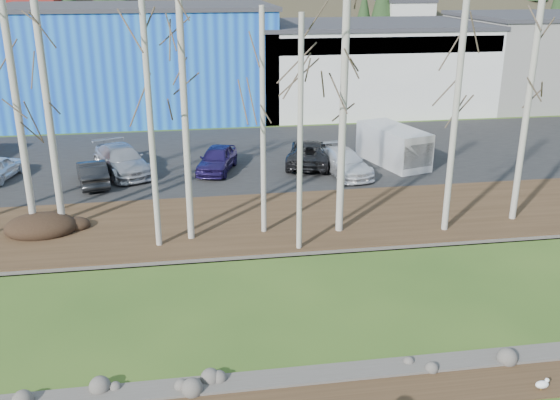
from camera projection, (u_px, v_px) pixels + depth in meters
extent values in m
cube|color=#382616|center=(311.00, 400.00, 16.34)|extent=(80.00, 1.80, 0.03)
cube|color=#382616|center=(255.00, 222.00, 27.82)|extent=(80.00, 7.00, 0.15)
cube|color=black|center=(234.00, 157.00, 37.56)|extent=(80.00, 14.00, 0.14)
cube|color=#1345B8|center=(140.00, 62.00, 48.31)|extent=(20.00, 12.00, 8.00)
cube|color=#333338|center=(136.00, 6.00, 46.88)|extent=(20.40, 12.24, 0.30)
cube|color=silver|center=(364.00, 67.00, 51.20)|extent=(18.00, 12.00, 6.50)
cube|color=#333338|center=(366.00, 24.00, 50.03)|extent=(18.36, 12.24, 0.30)
cube|color=navy|center=(389.00, 45.00, 44.92)|extent=(17.64, 0.20, 1.20)
cube|color=gray|center=(545.00, 60.00, 53.46)|extent=(14.00, 12.00, 7.00)
cube|color=#333338|center=(551.00, 15.00, 52.20)|extent=(14.28, 12.24, 0.30)
cylinder|color=gold|center=(541.00, 389.00, 16.71)|extent=(0.01, 0.01, 0.11)
cylinder|color=gold|center=(540.00, 388.00, 16.77)|extent=(0.01, 0.01, 0.11)
ellipsoid|color=white|center=(542.00, 385.00, 16.71)|extent=(0.38, 0.21, 0.21)
cube|color=gray|center=(542.00, 383.00, 16.69)|extent=(0.25, 0.16, 0.02)
sphere|color=white|center=(547.00, 380.00, 16.73)|extent=(0.12, 0.12, 0.12)
cone|color=gold|center=(549.00, 379.00, 16.76)|extent=(0.07, 0.05, 0.03)
ellipsoid|color=black|center=(41.00, 226.00, 26.46)|extent=(3.02, 2.13, 0.59)
cylinder|color=beige|center=(18.00, 114.00, 25.07)|extent=(0.30, 0.30, 10.09)
cylinder|color=beige|center=(149.00, 109.00, 23.43)|extent=(0.24, 0.24, 11.15)
cylinder|color=beige|center=(185.00, 124.00, 24.32)|extent=(0.27, 0.27, 9.71)
cylinder|color=beige|center=(263.00, 125.00, 25.08)|extent=(0.22, 0.22, 9.25)
cylinder|color=beige|center=(300.00, 138.00, 23.50)|extent=(0.21, 0.21, 9.10)
cylinder|color=beige|center=(343.00, 116.00, 25.06)|extent=(0.30, 0.30, 9.97)
cylinder|color=beige|center=(456.00, 112.00, 25.12)|extent=(0.27, 0.27, 10.21)
cylinder|color=beige|center=(529.00, 97.00, 26.18)|extent=(0.28, 0.28, 10.97)
cylinder|color=beige|center=(48.00, 113.00, 25.24)|extent=(0.30, 0.30, 10.09)
imported|color=black|center=(92.00, 172.00, 32.35)|extent=(2.19, 4.12, 1.29)
imported|color=#A9ABB1|center=(122.00, 160.00, 34.09)|extent=(3.93, 5.63, 1.51)
imported|color=#261A57|center=(217.00, 159.00, 34.49)|extent=(2.82, 4.41, 1.40)
imported|color=#232325|center=(310.00, 152.00, 35.73)|extent=(3.72, 5.60, 1.43)
imported|color=white|center=(344.00, 162.00, 34.00)|extent=(2.71, 4.88, 1.34)
cube|color=white|center=(393.00, 145.00, 35.81)|extent=(3.26, 5.20, 2.11)
cube|color=black|center=(413.00, 154.00, 34.18)|extent=(2.12, 1.49, 1.31)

